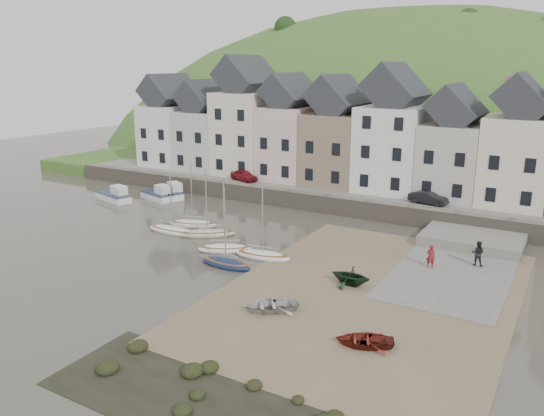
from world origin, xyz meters
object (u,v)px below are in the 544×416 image
Objects in this scene: rowboat_green at (351,275)px; car_right at (428,198)px; person_dark at (478,253)px; person_red at (431,256)px; sailboat_0 at (173,230)px; rowboat_red at (364,340)px; rowboat_white at (270,305)px; car_left at (244,175)px.

car_right is at bearing 179.61° from rowboat_green.
car_right is (-6.56, 10.84, 1.14)m from person_dark.
person_red reaches higher than rowboat_green.
sailboat_0 is 1.69× the size of car_right.
sailboat_0 reaches higher than rowboat_red.
car_right is at bearing 133.32° from rowboat_white.
rowboat_green reaches higher than rowboat_white.
person_red is 13.55m from car_right.
sailboat_0 is at bearing -99.05° from rowboat_green.
car_left reaches higher than rowboat_white.
person_red is at bearing 35.94° from person_dark.
rowboat_white is 31.16m from car_left.
person_red is at bearing 111.44° from rowboat_white.
person_dark is (3.08, 15.42, 0.69)m from rowboat_red.
person_dark is at bearing 11.38° from sailboat_0.
person_red is (0.14, 13.25, 0.61)m from rowboat_red.
rowboat_white is 1.08× the size of rowboat_red.
rowboat_white is at bearing -23.93° from rowboat_green.
car_right is (0.27, 18.99, 1.44)m from rowboat_green.
car_right is (-3.62, 13.01, 1.23)m from person_red.
rowboat_red is (6.53, -1.13, -0.03)m from rowboat_white.
sailboat_0 is 1.86× the size of rowboat_white.
person_dark reaches higher than rowboat_red.
person_dark is at bearing 145.82° from rowboat_red.
rowboat_red is at bearing 71.78° from person_red.
sailboat_0 is 2.01× the size of rowboat_red.
person_red is (6.66, 12.12, 0.58)m from rowboat_white.
rowboat_green reaches higher than rowboat_red.
rowboat_white is at bearing -178.93° from car_right.
rowboat_red is 26.55m from car_right.
person_dark reaches higher than rowboat_white.
person_red is at bearing 7.44° from sailboat_0.
rowboat_white is 1.77× the size of person_dark.
car_right is at bearing -71.86° from car_left.
sailboat_0 is at bearing 10.91° from person_dark.
car_left is at bearing 176.34° from rowboat_white.
person_dark is 0.51× the size of car_left.
car_right is at bearing -59.28° from person_dark.
rowboat_green is 1.56× the size of person_red.
sailboat_0 is at bearing -160.26° from rowboat_white.
person_dark reaches higher than rowboat_green.
person_red is (22.31, 2.91, 0.73)m from sailboat_0.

